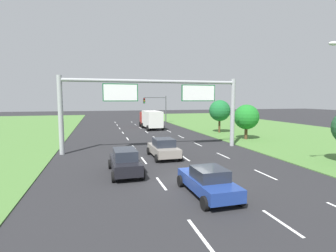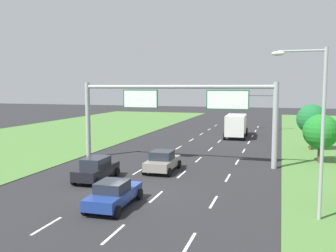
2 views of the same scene
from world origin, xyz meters
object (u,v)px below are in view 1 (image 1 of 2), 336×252
at_px(car_mid_lane, 208,181).
at_px(box_truck, 151,119).
at_px(sign_gantry, 156,99).
at_px(roadside_tree_far, 220,111).
at_px(traffic_light_mast, 157,104).
at_px(car_near_red, 164,148).
at_px(roadside_tree_mid, 246,117).
at_px(car_lead_silver, 125,162).

distance_m(car_mid_lane, box_truck, 31.00).
bearing_deg(sign_gantry, roadside_tree_far, 40.89).
bearing_deg(car_mid_lane, box_truck, 82.87).
xyz_separation_m(car_mid_lane, box_truck, (3.17, 30.83, 0.90)).
height_order(car_mid_lane, traffic_light_mast, traffic_light_mast).
xyz_separation_m(car_near_red, sign_gantry, (0.17, 3.63, 4.10)).
height_order(sign_gantry, roadside_tree_mid, sign_gantry).
distance_m(box_truck, roadside_tree_mid, 17.25).
distance_m(car_near_red, sign_gantry, 5.48).
bearing_deg(sign_gantry, car_near_red, -92.72).
bearing_deg(roadside_tree_far, car_mid_lane, -117.32).
distance_m(sign_gantry, roadside_tree_mid, 12.59).
bearing_deg(traffic_light_mast, car_lead_silver, -105.80).
height_order(car_near_red, box_truck, box_truck).
bearing_deg(sign_gantry, traffic_light_mast, 77.38).
bearing_deg(roadside_tree_far, car_lead_silver, -131.05).
distance_m(car_lead_silver, box_truck, 26.71).
height_order(car_near_red, traffic_light_mast, traffic_light_mast).
xyz_separation_m(roadside_tree_mid, roadside_tree_far, (-0.26, 6.72, 0.49)).
height_order(car_lead_silver, roadside_tree_far, roadside_tree_far).
bearing_deg(traffic_light_mast, car_near_red, -101.49).
bearing_deg(car_near_red, roadside_tree_far, 48.11).
distance_m(car_lead_silver, traffic_light_mast, 36.65).
relative_size(car_near_red, car_lead_silver, 0.97).
bearing_deg(sign_gantry, box_truck, 80.40).
height_order(car_mid_lane, sign_gantry, sign_gantry).
height_order(car_near_red, roadside_tree_far, roadside_tree_far).
distance_m(car_near_red, roadside_tree_far, 18.30).
bearing_deg(traffic_light_mast, roadside_tree_mid, -76.52).
xyz_separation_m(box_truck, sign_gantry, (-3.07, -18.15, 3.27)).
height_order(sign_gantry, traffic_light_mast, sign_gantry).
relative_size(car_mid_lane, roadside_tree_far, 0.93).
relative_size(car_mid_lane, traffic_light_mast, 0.79).
distance_m(sign_gantry, roadside_tree_far, 15.53).
bearing_deg(car_near_red, sign_gantry, 86.17).
bearing_deg(car_near_red, car_lead_silver, -133.07).
height_order(car_lead_silver, sign_gantry, sign_gantry).
relative_size(car_lead_silver, traffic_light_mast, 0.77).
relative_size(roadside_tree_mid, roadside_tree_far, 0.89).
bearing_deg(roadside_tree_mid, traffic_light_mast, 103.48).
distance_m(box_truck, roadside_tree_far, 11.89).
bearing_deg(car_mid_lane, traffic_light_mast, 79.89).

